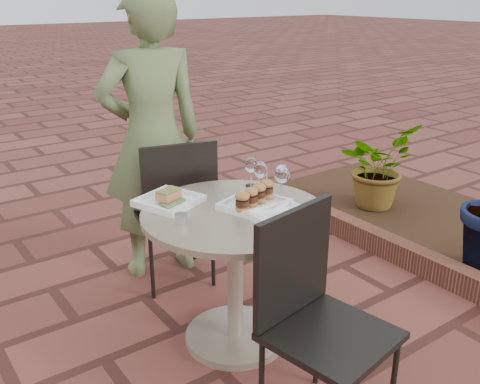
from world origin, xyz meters
TOP-DOWN VIEW (x-y plane):
  - ground at (0.00, 0.00)m, footprint 60.00×60.00m
  - cafe_table at (0.21, 0.18)m, footprint 0.90×0.90m
  - chair_far at (0.25, 0.84)m, footprint 0.53×0.53m
  - chair_near at (0.15, -0.44)m, footprint 0.51×0.51m
  - diner at (0.25, 1.10)m, footprint 0.71×0.54m
  - plate_salmon at (-0.00, 0.44)m, footprint 0.35×0.35m
  - plate_sliders at (0.31, 0.15)m, footprint 0.35×0.35m
  - plate_tuna at (0.32, -0.04)m, footprint 0.28×0.28m
  - wine_glass_right at (0.49, 0.17)m, footprint 0.08×0.08m
  - wine_glass_mid at (0.48, 0.41)m, footprint 0.07×0.07m
  - wine_glass_far at (0.46, 0.30)m, footprint 0.07×0.07m
  - steel_ramekin at (-0.07, 0.20)m, footprint 0.07×0.07m
  - cutlery_set at (0.45, -0.09)m, footprint 0.13×0.21m
  - planter_curb at (1.60, 0.30)m, footprint 0.12×3.00m
  - mulch_bed at (2.30, 0.30)m, footprint 1.30×3.00m
  - potted_plant_a at (2.14, 0.92)m, footprint 0.71×0.64m

SIDE VIEW (x-z plane):
  - ground at x=0.00m, z-range 0.00..0.00m
  - mulch_bed at x=2.30m, z-range 0.00..0.06m
  - planter_curb at x=1.60m, z-range 0.00..0.15m
  - potted_plant_a at x=2.14m, z-range 0.06..0.73m
  - cafe_table at x=0.21m, z-range 0.12..0.85m
  - chair_far at x=0.25m, z-range 0.08..1.01m
  - chair_near at x=0.15m, z-range 0.08..1.01m
  - cutlery_set at x=0.45m, z-range 0.73..0.73m
  - plate_tuna at x=0.32m, z-range 0.73..0.76m
  - plate_salmon at x=0.00m, z-range 0.71..0.79m
  - steel_ramekin at x=-0.07m, z-range 0.73..0.77m
  - plate_sliders at x=0.31m, z-range 0.68..0.86m
  - wine_glass_mid at x=0.48m, z-range 0.76..0.93m
  - wine_glass_far at x=0.46m, z-range 0.76..0.93m
  - wine_glass_right at x=0.49m, z-range 0.77..0.95m
  - diner at x=0.25m, z-range 0.00..1.77m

